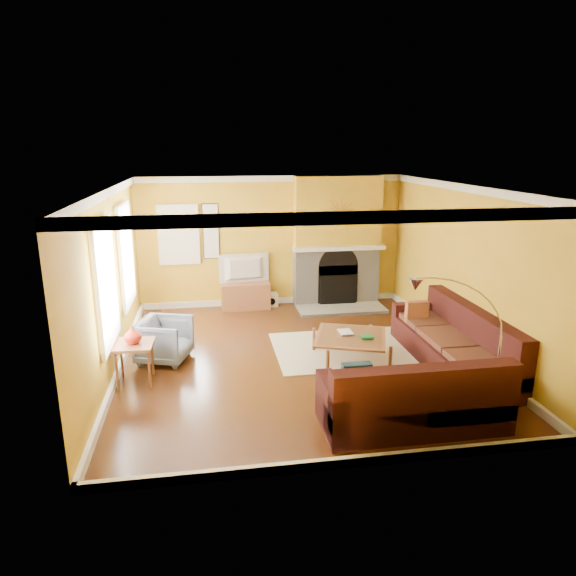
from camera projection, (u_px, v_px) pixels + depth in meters
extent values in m
cube|color=#542A11|center=(296.00, 358.00, 8.25)|extent=(5.50, 6.00, 0.02)
cube|color=white|center=(297.00, 186.00, 7.52)|extent=(5.50, 6.00, 0.02)
cube|color=gold|center=(272.00, 241.00, 10.75)|extent=(5.50, 0.02, 2.70)
cube|color=gold|center=(351.00, 350.00, 5.02)|extent=(5.50, 0.02, 2.70)
cube|color=gold|center=(110.00, 283.00, 7.46)|extent=(0.02, 6.00, 2.70)
cube|color=gold|center=(464.00, 269.00, 8.31)|extent=(0.02, 6.00, 2.70)
cube|color=white|center=(125.00, 255.00, 8.66)|extent=(0.06, 1.22, 1.72)
cube|color=white|center=(105.00, 284.00, 6.86)|extent=(0.06, 1.22, 1.72)
cube|color=white|center=(179.00, 235.00, 10.36)|extent=(0.82, 0.06, 1.22)
cube|color=white|center=(211.00, 231.00, 10.45)|extent=(0.34, 0.04, 1.14)
cube|color=white|center=(339.00, 248.00, 10.56)|extent=(1.92, 0.22, 0.08)
cube|color=#9A9791|center=(342.00, 309.00, 10.59)|extent=(1.80, 0.70, 0.06)
cube|color=beige|center=(346.00, 349.00, 8.58)|extent=(2.40, 1.80, 0.02)
cube|color=brown|center=(246.00, 296.00, 10.68)|extent=(1.00, 0.45, 0.55)
imported|color=black|center=(245.00, 269.00, 10.52)|extent=(1.05, 0.26, 0.60)
cube|color=white|center=(271.00, 300.00, 10.87)|extent=(0.27, 0.27, 0.27)
imported|color=slate|center=(164.00, 340.00, 8.03)|extent=(0.95, 0.94, 0.69)
imported|color=red|center=(133.00, 335.00, 7.18)|extent=(0.32, 0.32, 0.26)
imported|color=white|center=(339.00, 333.00, 8.09)|extent=(0.21, 0.28, 0.03)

